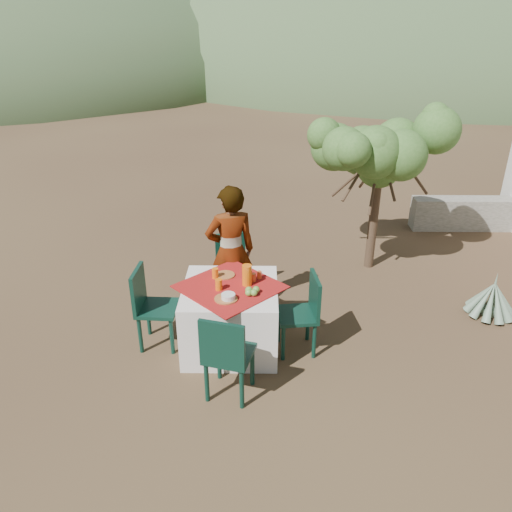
{
  "coord_description": "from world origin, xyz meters",
  "views": [
    {
      "loc": [
        -0.31,
        -4.78,
        3.39
      ],
      "look_at": [
        -0.38,
        0.3,
        0.93
      ],
      "focal_mm": 35.0,
      "sensor_mm": 36.0,
      "label": 1
    }
  ],
  "objects": [
    {
      "name": "juice_pitcher",
      "position": [
        -0.48,
        -0.06,
        0.88
      ],
      "size": [
        0.11,
        0.11,
        0.23
      ],
      "primitive_type": "cylinder",
      "color": "orange",
      "rests_on": "table"
    },
    {
      "name": "hill_near_right",
      "position": [
        12.0,
        36.0,
        0.0
      ],
      "size": [
        48.0,
        48.0,
        20.0
      ],
      "primitive_type": "ellipsoid",
      "color": "#34502D",
      "rests_on": "ground"
    },
    {
      "name": "glass_near",
      "position": [
        -0.77,
        -0.18,
        0.82
      ],
      "size": [
        0.07,
        0.07,
        0.12
      ],
      "primitive_type": "cylinder",
      "color": "orange",
      "rests_on": "table"
    },
    {
      "name": "plate_far",
      "position": [
        -0.73,
        0.14,
        0.77
      ],
      "size": [
        0.22,
        0.22,
        0.01
      ],
      "primitive_type": "cylinder",
      "color": "brown",
      "rests_on": "table"
    },
    {
      "name": "ground",
      "position": [
        0.0,
        0.0,
        0.0
      ],
      "size": [
        160.0,
        160.0,
        0.0
      ],
      "primitive_type": "plane",
      "color": "#3E271C",
      "rests_on": "ground"
    },
    {
      "name": "shrub_tree",
      "position": [
        1.34,
        1.97,
        1.63
      ],
      "size": [
        1.75,
        1.72,
        2.06
      ],
      "color": "#4B3525",
      "rests_on": "ground"
    },
    {
      "name": "jar_right",
      "position": [
        -0.34,
        0.08,
        0.8
      ],
      "size": [
        0.05,
        0.05,
        0.08
      ],
      "primitive_type": "cylinder",
      "color": "#CE5324",
      "rests_on": "table"
    },
    {
      "name": "napkin_holder",
      "position": [
        -0.47,
        0.04,
        0.81
      ],
      "size": [
        0.08,
        0.06,
        0.09
      ],
      "primitive_type": "cube",
      "rotation": [
        0.0,
        0.0,
        0.31
      ],
      "color": "silver",
      "rests_on": "table"
    },
    {
      "name": "plate_near",
      "position": [
        -0.69,
        -0.38,
        0.77
      ],
      "size": [
        0.24,
        0.24,
        0.01
      ],
      "primitive_type": "cylinder",
      "color": "brown",
      "rests_on": "table"
    },
    {
      "name": "chair_left",
      "position": [
        -1.55,
        -0.08,
        0.52
      ],
      "size": [
        0.45,
        0.45,
        0.94
      ],
      "rotation": [
        0.0,
        0.0,
        1.52
      ],
      "color": "black",
      "rests_on": "ground"
    },
    {
      "name": "fruit_cluster",
      "position": [
        -0.42,
        -0.27,
        0.8
      ],
      "size": [
        0.15,
        0.14,
        0.08
      ],
      "color": "#639A38",
      "rests_on": "table"
    },
    {
      "name": "bowl_plate",
      "position": [
        -0.66,
        -0.38,
        0.77
      ],
      "size": [
        0.19,
        0.19,
        0.01
      ],
      "primitive_type": "cylinder",
      "color": "brown",
      "rests_on": "table"
    },
    {
      "name": "jar_left",
      "position": [
        -0.41,
        0.01,
        0.81
      ],
      "size": [
        0.06,
        0.06,
        0.1
      ],
      "primitive_type": "cylinder",
      "color": "#CE5324",
      "rests_on": "table"
    },
    {
      "name": "stone_wall",
      "position": [
        3.6,
        3.4,
        0.28
      ],
      "size": [
        2.6,
        0.35,
        0.55
      ],
      "primitive_type": "cube",
      "color": "gray",
      "rests_on": "ground"
    },
    {
      "name": "person",
      "position": [
        -0.69,
        0.61,
        0.83
      ],
      "size": [
        0.7,
        0.56,
        1.66
      ],
      "primitive_type": "imported",
      "rotation": [
        0.0,
        0.0,
        3.45
      ],
      "color": "#8C6651",
      "rests_on": "ground"
    },
    {
      "name": "agave",
      "position": [
        2.53,
        0.58,
        0.22
      ],
      "size": [
        0.61,
        0.61,
        0.65
      ],
      "rotation": [
        0.0,
        0.0,
        -0.21
      ],
      "color": "gray",
      "rests_on": "ground"
    },
    {
      "name": "white_bowl",
      "position": [
        -0.66,
        -0.38,
        0.8
      ],
      "size": [
        0.14,
        0.14,
        0.05
      ],
      "primitive_type": "cylinder",
      "color": "silver",
      "rests_on": "bowl_plate"
    },
    {
      "name": "glass_far",
      "position": [
        -0.83,
        0.08,
        0.82
      ],
      "size": [
        0.07,
        0.07,
        0.12
      ],
      "primitive_type": "cylinder",
      "color": "orange",
      "rests_on": "table"
    },
    {
      "name": "chair_near",
      "position": [
        -0.64,
        -0.97,
        0.52
      ],
      "size": [
        0.53,
        0.53,
        0.94
      ],
      "rotation": [
        0.0,
        0.0,
        2.88
      ],
      "color": "black",
      "rests_on": "ground"
    },
    {
      "name": "hill_far_center",
      "position": [
        -4.0,
        52.0,
        0.0
      ],
      "size": [
        60.0,
        60.0,
        24.0
      ],
      "primitive_type": "ellipsoid",
      "color": "slate",
      "rests_on": "ground"
    },
    {
      "name": "chair_far",
      "position": [
        -0.71,
        1.03,
        0.47
      ],
      "size": [
        0.48,
        0.48,
        0.85
      ],
      "rotation": [
        0.0,
        0.0,
        0.24
      ],
      "color": "black",
      "rests_on": "ground"
    },
    {
      "name": "chair_right",
      "position": [
        0.14,
        -0.17,
        0.51
      ],
      "size": [
        0.47,
        0.47,
        0.91
      ],
      "rotation": [
        0.0,
        0.0,
        4.83
      ],
      "color": "black",
      "rests_on": "ground"
    },
    {
      "name": "table",
      "position": [
        -0.66,
        -0.1,
        0.38
      ],
      "size": [
        1.3,
        1.3,
        0.76
      ],
      "color": "silver",
      "rests_on": "ground"
    }
  ]
}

